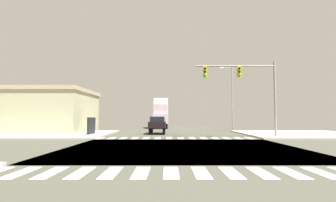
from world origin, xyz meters
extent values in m
cube|color=#44443A|center=(0.00, 0.00, -0.03)|extent=(14.00, 90.00, 0.05)
cube|color=#44443A|center=(0.00, 0.00, -0.03)|extent=(90.00, 12.00, 0.05)
cube|color=#B2ADA3|center=(13.00, 12.00, 0.07)|extent=(12.00, 12.00, 0.14)
cube|color=#ACB1A7|center=(-13.00, 12.00, 0.07)|extent=(12.00, 12.00, 0.14)
cube|color=white|center=(-5.75, -7.30, 0.00)|extent=(0.50, 2.00, 0.01)
cube|color=white|center=(-4.75, -7.30, 0.00)|extent=(0.50, 2.00, 0.01)
cube|color=white|center=(-3.75, -7.30, 0.00)|extent=(0.50, 2.00, 0.01)
cube|color=white|center=(-2.75, -7.30, 0.00)|extent=(0.50, 2.00, 0.01)
cube|color=white|center=(-1.75, -7.30, 0.00)|extent=(0.50, 2.00, 0.01)
cube|color=white|center=(-0.75, -7.30, 0.00)|extent=(0.50, 2.00, 0.01)
cube|color=white|center=(0.25, -7.30, 0.00)|extent=(0.50, 2.00, 0.01)
cube|color=white|center=(1.25, -7.30, 0.00)|extent=(0.50, 2.00, 0.01)
cube|color=white|center=(2.25, -7.30, 0.00)|extent=(0.50, 2.00, 0.01)
cube|color=white|center=(3.25, -7.30, 0.00)|extent=(0.50, 2.00, 0.01)
cube|color=white|center=(4.25, -7.30, 0.00)|extent=(0.50, 2.00, 0.01)
cube|color=white|center=(-6.75, 7.30, 0.00)|extent=(0.50, 2.00, 0.01)
cube|color=white|center=(-5.75, 7.30, 0.00)|extent=(0.50, 2.00, 0.01)
cube|color=white|center=(-4.75, 7.30, 0.00)|extent=(0.50, 2.00, 0.01)
cube|color=white|center=(-3.75, 7.30, 0.00)|extent=(0.50, 2.00, 0.01)
cube|color=white|center=(-2.75, 7.30, 0.00)|extent=(0.50, 2.00, 0.01)
cube|color=white|center=(-1.75, 7.30, 0.00)|extent=(0.50, 2.00, 0.01)
cube|color=white|center=(-0.75, 7.30, 0.00)|extent=(0.50, 2.00, 0.01)
cube|color=white|center=(0.25, 7.30, 0.00)|extent=(0.50, 2.00, 0.01)
cube|color=white|center=(1.25, 7.30, 0.00)|extent=(0.50, 2.00, 0.01)
cube|color=white|center=(2.25, 7.30, 0.00)|extent=(0.50, 2.00, 0.01)
cube|color=white|center=(3.25, 7.30, 0.00)|extent=(0.50, 2.00, 0.01)
cube|color=white|center=(4.25, 7.30, 0.00)|extent=(0.50, 2.00, 0.01)
cube|color=white|center=(5.25, 7.30, 0.00)|extent=(0.50, 2.00, 0.01)
cube|color=white|center=(6.25, 7.30, 0.00)|extent=(0.50, 2.00, 0.01)
cylinder|color=gray|center=(8.69, 7.59, 3.40)|extent=(0.20, 0.20, 6.81)
cylinder|color=gray|center=(5.14, 7.59, 6.41)|extent=(7.09, 0.14, 0.14)
cube|color=yellow|center=(5.49, 7.59, 5.86)|extent=(0.32, 0.40, 1.00)
sphere|color=black|center=(5.49, 7.34, 6.17)|extent=(0.22, 0.22, 0.22)
sphere|color=black|center=(5.49, 7.34, 5.86)|extent=(0.22, 0.22, 0.22)
sphere|color=green|center=(5.49, 7.34, 5.55)|extent=(0.22, 0.22, 0.22)
cube|color=yellow|center=(2.44, 7.59, 5.86)|extent=(0.32, 0.40, 1.00)
sphere|color=black|center=(2.44, 7.34, 6.17)|extent=(0.22, 0.22, 0.22)
sphere|color=black|center=(2.44, 7.34, 5.86)|extent=(0.22, 0.22, 0.22)
sphere|color=green|center=(2.44, 7.34, 5.55)|extent=(0.22, 0.22, 0.22)
cylinder|color=gray|center=(7.72, 19.51, 4.26)|extent=(0.16, 0.16, 8.53)
cylinder|color=gray|center=(7.02, 19.51, 8.43)|extent=(1.40, 0.10, 0.10)
ellipsoid|color=silver|center=(6.32, 19.51, 8.38)|extent=(0.60, 0.32, 0.20)
cube|color=#B0AE86|center=(-16.86, 14.63, 2.28)|extent=(13.62, 9.68, 4.55)
cube|color=tan|center=(-16.86, 14.63, 4.75)|extent=(13.92, 9.98, 0.40)
cube|color=black|center=(-8.55, 10.79, 0.90)|extent=(0.24, 2.20, 1.80)
cylinder|color=black|center=(-1.04, 25.07, 0.40)|extent=(0.26, 0.80, 0.80)
cylinder|color=black|center=(-2.96, 25.07, 0.40)|extent=(0.26, 0.80, 0.80)
cylinder|color=black|center=(-1.04, 29.96, 0.40)|extent=(0.26, 0.80, 0.80)
cylinder|color=black|center=(-2.96, 29.96, 0.40)|extent=(0.26, 0.80, 0.80)
cube|color=#BAA8B5|center=(-2.00, 27.51, 1.54)|extent=(2.40, 7.20, 1.49)
cube|color=white|center=(-2.00, 28.59, 3.57)|extent=(2.30, 4.18, 2.56)
cube|color=#BAA8B5|center=(-2.00, 25.35, 3.03)|extent=(2.11, 2.02, 1.49)
cylinder|color=black|center=(-1.28, 11.76, 0.34)|extent=(0.26, 0.68, 0.68)
cylinder|color=black|center=(-2.72, 11.76, 0.34)|extent=(0.26, 0.68, 0.68)
cylinder|color=black|center=(-1.28, 14.69, 0.34)|extent=(0.26, 0.68, 0.68)
cylinder|color=black|center=(-2.72, 14.69, 0.34)|extent=(0.26, 0.68, 0.68)
cube|color=black|center=(-2.00, 13.23, 1.01)|extent=(1.80, 4.30, 0.66)
cube|color=black|center=(-2.00, 13.23, 1.61)|extent=(1.55, 2.24, 0.54)
cylinder|color=black|center=(-1.22, 33.56, 0.37)|extent=(0.26, 0.74, 0.74)
cylinder|color=black|center=(-2.78, 33.56, 0.37)|extent=(0.26, 0.74, 0.74)
cylinder|color=black|center=(-1.22, 36.68, 0.37)|extent=(0.26, 0.74, 0.74)
cylinder|color=black|center=(-2.78, 36.68, 0.37)|extent=(0.26, 0.74, 0.74)
cube|color=#5C5264|center=(-2.00, 35.12, 1.18)|extent=(1.96, 4.60, 0.88)
cube|color=black|center=(-2.00, 35.12, 1.98)|extent=(1.69, 3.22, 0.72)
camera|label=1|loc=(-0.85, -16.44, 1.86)|focal=28.96mm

